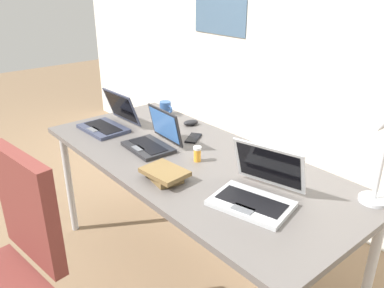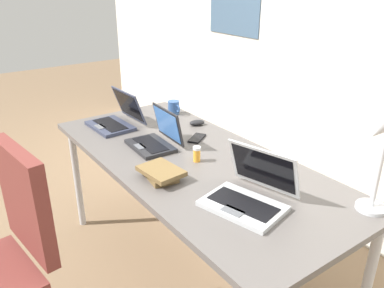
# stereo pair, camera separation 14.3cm
# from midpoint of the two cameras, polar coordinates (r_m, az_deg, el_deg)

# --- Properties ---
(ground_plane) EXTENTS (12.00, 12.00, 0.00)m
(ground_plane) POSITION_cam_midpoint_polar(r_m,az_deg,el_deg) (2.41, 1.79, -18.18)
(ground_plane) COLOR #7A6047
(wall_back) EXTENTS (6.00, 0.13, 2.60)m
(wall_back) POSITION_cam_midpoint_polar(r_m,az_deg,el_deg) (2.64, 22.27, 15.27)
(wall_back) COLOR silver
(wall_back) RESTS_ON ground_plane
(desk) EXTENTS (1.80, 0.80, 0.74)m
(desk) POSITION_cam_midpoint_polar(r_m,az_deg,el_deg) (2.02, 2.03, -3.59)
(desk) COLOR #595451
(desk) RESTS_ON ground_plane
(desk_lamp) EXTENTS (0.12, 0.18, 0.40)m
(desk_lamp) POSITION_cam_midpoint_polar(r_m,az_deg,el_deg) (1.65, 27.43, -3.11)
(desk_lamp) COLOR silver
(desk_lamp) RESTS_ON desk
(laptop_center) EXTENTS (0.29, 0.24, 0.20)m
(laptop_center) POSITION_cam_midpoint_polar(r_m,az_deg,el_deg) (2.12, -3.39, 0.70)
(laptop_center) COLOR #232326
(laptop_center) RESTS_ON desk
(laptop_mid_desk) EXTENTS (0.38, 0.36, 0.23)m
(laptop_mid_desk) POSITION_cam_midpoint_polar(r_m,az_deg,el_deg) (1.63, 10.89, -7.21)
(laptop_mid_desk) COLOR #B7BABC
(laptop_mid_desk) RESTS_ON desk
(laptop_near_lamp) EXTENTS (0.31, 0.29, 0.21)m
(laptop_near_lamp) POSITION_cam_midpoint_polar(r_m,az_deg,el_deg) (2.44, -9.40, 3.55)
(laptop_near_lamp) COLOR #33384C
(laptop_near_lamp) RESTS_ON desk
(computer_mouse) EXTENTS (0.08, 0.11, 0.03)m
(computer_mouse) POSITION_cam_midpoint_polar(r_m,az_deg,el_deg) (2.43, 2.43, 3.11)
(computer_mouse) COLOR black
(computer_mouse) RESTS_ON desk
(cell_phone) EXTENTS (0.13, 0.15, 0.01)m
(cell_phone) POSITION_cam_midpoint_polar(r_m,az_deg,el_deg) (2.23, 2.57, 0.83)
(cell_phone) COLOR black
(cell_phone) RESTS_ON desk
(headphones) EXTENTS (0.21, 0.18, 0.04)m
(headphones) POSITION_cam_midpoint_polar(r_m,az_deg,el_deg) (1.95, 12.33, -2.94)
(headphones) COLOR red
(headphones) RESTS_ON desk
(pill_bottle) EXTENTS (0.04, 0.04, 0.08)m
(pill_bottle) POSITION_cam_midpoint_polar(r_m,az_deg,el_deg) (1.95, 2.76, -1.50)
(pill_bottle) COLOR gold
(pill_bottle) RESTS_ON desk
(book_stack) EXTENTS (0.22, 0.17, 0.05)m
(book_stack) POSITION_cam_midpoint_polar(r_m,az_deg,el_deg) (1.79, -2.27, -4.29)
(book_stack) COLOR brown
(book_stack) RESTS_ON desk
(coffee_mug) EXTENTS (0.11, 0.08, 0.09)m
(coffee_mug) POSITION_cam_midpoint_polar(r_m,az_deg,el_deg) (2.63, -1.10, 5.33)
(coffee_mug) COLOR #2D518C
(coffee_mug) RESTS_ON desk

